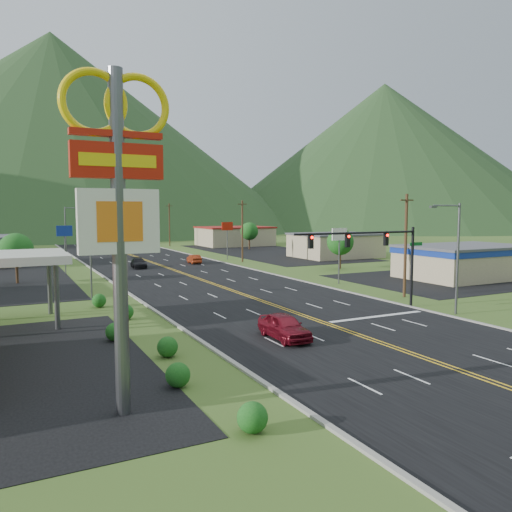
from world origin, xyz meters
name	(u,v)px	position (x,y,z in m)	size (l,w,h in m)	color
ground	(454,369)	(0.00, 0.00, 0.00)	(500.00, 500.00, 0.00)	#384F1C
road	(454,369)	(0.00, 0.00, 0.00)	(20.00, 460.00, 0.04)	black
curb_west	(290,402)	(-10.15, 0.00, 0.00)	(0.30, 460.00, 0.14)	gray
pylon_sign	(118,189)	(-17.00, 2.00, 9.30)	(4.32, 0.60, 14.00)	#59595E
traffic_signal	(376,248)	(6.48, 14.00, 5.33)	(13.10, 0.43, 7.00)	black
streetlight_east	(455,251)	(11.18, 10.00, 5.18)	(3.28, 0.25, 9.00)	#59595E
streetlight_west	(67,230)	(-11.68, 70.00, 5.18)	(3.28, 0.25, 9.00)	#59595E
building_east_near	(465,260)	(30.00, 25.00, 2.27)	(15.40, 10.40, 4.10)	tan
building_east_mid	(335,245)	(32.00, 55.00, 2.16)	(14.40, 11.40, 4.30)	tan
building_east_far	(235,236)	(28.00, 90.00, 2.26)	(16.40, 12.40, 4.50)	tan
pole_sign_west_a	(90,247)	(-14.00, 30.00, 5.05)	(2.00, 0.18, 6.40)	#59595E
pole_sign_west_b	(65,236)	(-14.00, 52.00, 5.05)	(2.00, 0.18, 6.40)	#59595E
pole_sign_east_a	(339,240)	(13.00, 28.00, 5.05)	(2.00, 0.18, 6.40)	#59595E
pole_sign_east_b	(227,230)	(13.00, 60.00, 5.05)	(2.00, 0.18, 6.40)	#59595E
tree_west_a	(16,250)	(-20.00, 45.00, 3.89)	(3.84, 3.84, 5.82)	#382314
tree_east_a	(340,242)	(22.00, 40.00, 3.89)	(3.84, 3.84, 5.82)	#382314
tree_east_b	(249,231)	(26.00, 78.00, 3.89)	(3.84, 3.84, 5.82)	#382314
utility_pole_a	(406,245)	(13.50, 18.00, 5.13)	(1.60, 0.28, 10.00)	#382314
utility_pole_b	(242,231)	(13.50, 55.00, 5.13)	(1.60, 0.28, 10.00)	#382314
utility_pole_c	(169,224)	(13.50, 95.00, 5.13)	(1.60, 0.28, 10.00)	#382314
utility_pole_d	(131,221)	(13.50, 135.00, 5.13)	(1.60, 0.28, 10.00)	#382314
mountain_n	(54,132)	(0.00, 220.00, 42.50)	(220.00, 220.00, 85.00)	#213F1C
mountain_ne	(383,156)	(147.84, 176.19, 35.00)	(180.00, 180.00, 70.00)	#213F1C
car_red_near	(284,327)	(-5.00, 9.40, 0.83)	(1.95, 4.85, 1.65)	maroon
car_dark_mid	(139,263)	(-3.79, 53.93, 0.70)	(1.96, 4.83, 1.40)	black
car_red_far	(194,259)	(5.56, 56.08, 0.69)	(1.46, 4.19, 1.38)	maroon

